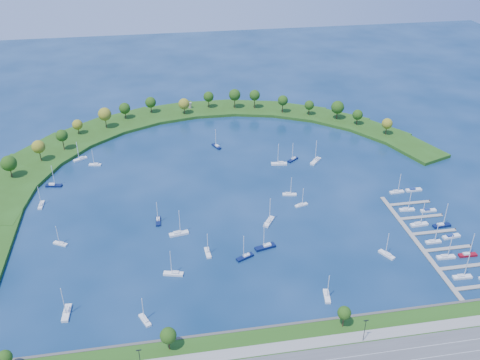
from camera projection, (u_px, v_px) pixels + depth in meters
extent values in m
plane|color=#082646|center=(233.00, 192.00, 286.03)|extent=(700.00, 700.00, 0.00)
cube|color=#474442|center=(275.00, 327.00, 197.94)|extent=(420.00, 1.20, 1.80)
cube|color=gray|center=(282.00, 347.00, 188.59)|extent=(420.00, 5.00, 0.12)
sphere|color=#164411|center=(5.00, 358.00, 176.82)|extent=(5.20, 5.20, 5.20)
cylinder|color=#382314|center=(169.00, 344.00, 186.56)|extent=(0.56, 0.56, 5.25)
sphere|color=#164411|center=(168.00, 336.00, 184.66)|extent=(6.00, 6.00, 6.00)
cylinder|color=#382314|center=(343.00, 321.00, 196.03)|extent=(0.56, 0.56, 5.60)
sphere|color=#164411|center=(344.00, 313.00, 194.12)|extent=(5.20, 5.20, 5.20)
cylinder|color=black|center=(365.00, 331.00, 188.84)|extent=(0.24, 0.24, 10.00)
cube|color=#274B14|center=(18.00, 175.00, 300.17)|extent=(50.23, 54.30, 2.00)
cube|color=#274B14|center=(51.00, 152.00, 325.44)|extent=(54.07, 56.09, 2.00)
cube|color=#274B14|center=(88.00, 135.00, 347.90)|extent=(55.20, 54.07, 2.00)
cube|color=#274B14|center=(128.00, 122.00, 366.26)|extent=(53.65, 48.47, 2.00)
cube|color=#274B14|center=(169.00, 113.00, 379.45)|extent=(49.62, 39.75, 2.00)
cube|color=#274B14|center=(210.00, 109.00, 386.71)|extent=(44.32, 29.96, 2.00)
cube|color=#274B14|center=(252.00, 108.00, 387.62)|extent=(49.49, 38.05, 2.00)
cube|color=#274B14|center=(293.00, 112.00, 382.12)|extent=(51.13, 44.12, 2.00)
cube|color=#274B14|center=(334.00, 119.00, 370.54)|extent=(49.19, 47.96, 2.00)
cube|color=#274B14|center=(374.00, 130.00, 353.54)|extent=(43.90, 49.49, 2.00)
cube|color=#274B14|center=(411.00, 147.00, 332.11)|extent=(35.67, 48.74, 2.00)
cylinder|color=#382314|center=(11.00, 172.00, 294.26)|extent=(0.56, 0.56, 7.05)
sphere|color=#164411|center=(9.00, 163.00, 291.63)|extent=(8.83, 8.83, 8.83)
cylinder|color=#382314|center=(40.00, 155.00, 310.95)|extent=(0.56, 0.56, 7.94)
sphere|color=olive|center=(38.00, 147.00, 308.19)|extent=(7.87, 7.87, 7.87)
cylinder|color=#382314|center=(63.00, 144.00, 323.95)|extent=(0.56, 0.56, 8.33)
sphere|color=#164411|center=(62.00, 135.00, 321.15)|extent=(7.34, 7.34, 7.34)
cylinder|color=#382314|center=(78.00, 130.00, 345.03)|extent=(0.56, 0.56, 5.33)
sphere|color=olive|center=(77.00, 125.00, 343.03)|extent=(6.80, 6.80, 6.80)
cylinder|color=#382314|center=(106.00, 122.00, 352.67)|extent=(0.56, 0.56, 8.32)
sphere|color=olive|center=(105.00, 114.00, 349.72)|extent=(8.85, 8.85, 8.85)
cylinder|color=#382314|center=(125.00, 114.00, 367.39)|extent=(0.56, 0.56, 6.04)
sphere|color=#164411|center=(125.00, 108.00, 365.10)|extent=(7.87, 7.87, 7.87)
cylinder|color=#382314|center=(151.00, 109.00, 376.29)|extent=(0.56, 0.56, 6.49)
sphere|color=#164411|center=(151.00, 102.00, 373.90)|extent=(7.75, 7.75, 7.75)
cylinder|color=#382314|center=(184.00, 110.00, 374.79)|extent=(0.56, 0.56, 5.99)
sphere|color=olive|center=(184.00, 104.00, 372.51)|extent=(7.93, 7.93, 7.93)
cylinder|color=#382314|center=(209.00, 103.00, 384.51)|extent=(0.56, 0.56, 7.15)
sphere|color=#164411|center=(209.00, 97.00, 381.99)|extent=(7.52, 7.52, 7.52)
cylinder|color=#382314|center=(235.00, 103.00, 383.50)|extent=(0.56, 0.56, 8.62)
sphere|color=#164411|center=(235.00, 95.00, 380.51)|extent=(8.50, 8.50, 8.50)
cylinder|color=#382314|center=(255.00, 103.00, 383.20)|extent=(0.56, 0.56, 8.61)
sphere|color=#164411|center=(255.00, 95.00, 380.29)|extent=(7.74, 7.74, 7.74)
cylinder|color=#382314|center=(283.00, 108.00, 376.04)|extent=(0.56, 0.56, 7.98)
sphere|color=#164411|center=(283.00, 100.00, 373.32)|extent=(7.33, 7.33, 7.33)
cylinder|color=#382314|center=(309.00, 111.00, 372.97)|extent=(0.56, 0.56, 6.10)
sphere|color=#164411|center=(309.00, 105.00, 370.79)|extent=(6.75, 6.75, 6.75)
cylinder|color=#382314|center=(337.00, 114.00, 366.36)|extent=(0.56, 0.56, 6.95)
sphere|color=#164411|center=(338.00, 107.00, 363.73)|extent=(9.10, 9.10, 9.10)
cylinder|color=#382314|center=(357.00, 121.00, 358.08)|extent=(0.56, 0.56, 5.92)
sphere|color=#164411|center=(358.00, 115.00, 355.91)|extent=(7.05, 7.05, 7.05)
cylinder|color=#382314|center=(386.00, 130.00, 343.84)|extent=(0.56, 0.56, 6.51)
sphere|color=olive|center=(387.00, 124.00, 341.53)|extent=(7.00, 7.00, 7.00)
cylinder|color=gray|center=(190.00, 106.00, 384.63)|extent=(2.20, 2.20, 4.01)
cylinder|color=gray|center=(190.00, 103.00, 383.56)|extent=(2.60, 2.60, 0.30)
cube|color=gray|center=(417.00, 243.00, 245.18)|extent=(2.20, 82.00, 0.40)
cube|color=gray|center=(464.00, 266.00, 230.03)|extent=(22.00, 2.00, 0.40)
cube|color=gray|center=(448.00, 248.00, 241.31)|extent=(22.00, 2.00, 0.40)
cylinder|color=#382314|center=(470.00, 246.00, 242.79)|extent=(0.36, 0.36, 1.60)
cube|color=gray|center=(434.00, 232.00, 252.60)|extent=(22.00, 2.00, 0.40)
cylinder|color=#382314|center=(455.00, 229.00, 254.08)|extent=(0.36, 0.36, 1.60)
cube|color=gray|center=(422.00, 217.00, 263.89)|extent=(22.00, 2.00, 0.40)
cylinder|color=#382314|center=(442.00, 214.00, 265.37)|extent=(0.36, 0.36, 1.60)
cube|color=gray|center=(410.00, 203.00, 275.17)|extent=(22.00, 2.00, 0.40)
cylinder|color=#382314|center=(429.00, 201.00, 276.65)|extent=(0.36, 0.36, 1.60)
cube|color=white|center=(327.00, 296.00, 213.29)|extent=(3.64, 8.34, 0.97)
cube|color=silver|center=(327.00, 293.00, 213.58)|extent=(2.05, 3.06, 0.68)
cylinder|color=silver|center=(328.00, 286.00, 209.78)|extent=(0.32, 0.32, 10.90)
cube|color=white|center=(67.00, 313.00, 204.95)|extent=(3.15, 9.53, 1.13)
cube|color=silver|center=(67.00, 310.00, 205.28)|extent=(2.02, 3.39, 0.79)
cylinder|color=silver|center=(63.00, 301.00, 200.86)|extent=(0.32, 0.32, 12.69)
cube|color=white|center=(290.00, 194.00, 282.58)|extent=(7.78, 3.41, 0.90)
cube|color=silver|center=(288.00, 193.00, 282.20)|extent=(2.85, 1.92, 0.63)
cylinder|color=silver|center=(291.00, 186.00, 279.82)|extent=(0.32, 0.32, 10.16)
cube|color=white|center=(316.00, 161.00, 315.77)|extent=(8.72, 9.14, 1.19)
cube|color=silver|center=(316.00, 159.00, 315.99)|extent=(3.77, 3.85, 0.83)
cylinder|color=silver|center=(316.00, 151.00, 311.58)|extent=(0.32, 0.32, 13.33)
cube|color=white|center=(279.00, 164.00, 312.91)|extent=(9.58, 3.76, 1.12)
cube|color=silver|center=(281.00, 162.00, 312.48)|extent=(3.47, 2.22, 0.78)
cylinder|color=silver|center=(278.00, 154.00, 309.48)|extent=(0.32, 0.32, 12.59)
cube|color=#0A1540|center=(216.00, 146.00, 333.45)|extent=(5.49, 8.57, 1.00)
cube|color=silver|center=(217.00, 146.00, 332.42)|extent=(2.67, 3.33, 0.70)
cylinder|color=silver|center=(216.00, 137.00, 330.88)|extent=(0.32, 0.32, 11.25)
cube|color=white|center=(301.00, 205.00, 273.36)|extent=(7.32, 3.83, 0.85)
cube|color=silver|center=(300.00, 204.00, 272.73)|extent=(2.75, 2.00, 0.59)
cylinder|color=silver|center=(303.00, 196.00, 270.99)|extent=(0.32, 0.32, 9.52)
cube|color=white|center=(80.00, 159.00, 318.21)|extent=(8.37, 6.31, 1.00)
cube|color=silver|center=(81.00, 158.00, 318.26)|extent=(3.35, 2.91, 0.70)
cylinder|color=silver|center=(78.00, 150.00, 314.78)|extent=(0.32, 0.32, 11.28)
cube|color=white|center=(269.00, 222.00, 259.81)|extent=(7.34, 9.24, 1.12)
cube|color=silver|center=(268.00, 221.00, 258.60)|extent=(3.33, 3.74, 0.79)
cylinder|color=silver|center=(270.00, 209.00, 256.99)|extent=(0.32, 0.32, 12.62)
cube|color=white|center=(179.00, 234.00, 250.98)|extent=(9.63, 4.17, 1.12)
cube|color=silver|center=(177.00, 232.00, 250.24)|extent=(3.53, 2.36, 0.78)
cylinder|color=silver|center=(180.00, 222.00, 247.79)|extent=(0.32, 0.32, 12.58)
cube|color=#0A1540|center=(158.00, 221.00, 260.35)|extent=(2.52, 8.26, 0.98)
cube|color=silver|center=(158.00, 219.00, 260.64)|extent=(1.69, 2.91, 0.69)
cylinder|color=silver|center=(157.00, 212.00, 256.79)|extent=(0.32, 0.32, 11.07)
cube|color=#0A1540|center=(293.00, 160.00, 317.59)|extent=(7.74, 6.74, 0.97)
cube|color=silver|center=(294.00, 158.00, 317.70)|extent=(3.20, 2.98, 0.68)
cylinder|color=silver|center=(293.00, 151.00, 314.23)|extent=(0.32, 0.32, 10.89)
cube|color=white|center=(387.00, 255.00, 237.02)|extent=(5.80, 8.17, 0.97)
cube|color=silver|center=(388.00, 254.00, 236.06)|extent=(2.73, 3.23, 0.68)
cylinder|color=silver|center=(387.00, 243.00, 234.51)|extent=(0.32, 0.32, 10.88)
cube|color=#0A1540|center=(265.00, 247.00, 241.71)|extent=(10.28, 4.99, 1.19)
cube|color=silver|center=(267.00, 245.00, 241.54)|extent=(3.82, 2.69, 0.83)
cylinder|color=silver|center=(264.00, 235.00, 237.82)|extent=(0.32, 0.32, 13.37)
cube|color=white|center=(95.00, 165.00, 312.17)|extent=(7.41, 3.43, 0.86)
cube|color=silver|center=(96.00, 164.00, 311.78)|extent=(2.74, 1.89, 0.60)
cylinder|color=silver|center=(93.00, 157.00, 309.57)|extent=(0.32, 0.32, 9.66)
cube|color=white|center=(60.00, 244.00, 244.25)|extent=(7.03, 5.13, 0.84)
cube|color=silver|center=(61.00, 243.00, 243.69)|extent=(2.80, 2.39, 0.59)
cylinder|color=silver|center=(57.00, 235.00, 241.86)|extent=(0.32, 0.32, 9.41)
cube|color=#0A1540|center=(54.00, 186.00, 290.63)|extent=(9.18, 3.98, 1.07)
cube|color=silver|center=(52.00, 184.00, 290.19)|extent=(3.36, 2.25, 0.75)
cylinder|color=silver|center=(53.00, 175.00, 287.39)|extent=(0.32, 0.32, 12.00)
cube|color=white|center=(208.00, 253.00, 238.18)|extent=(2.59, 7.91, 0.94)
cube|color=silver|center=(207.00, 250.00, 238.45)|extent=(1.67, 2.81, 0.66)
cylinder|color=silver|center=(208.00, 244.00, 234.80)|extent=(0.32, 0.32, 10.53)
cube|color=#0A1540|center=(245.00, 257.00, 235.39)|extent=(8.62, 5.65, 1.01)
cube|color=silver|center=(246.00, 255.00, 235.38)|extent=(3.36, 2.73, 0.71)
cylinder|color=silver|center=(244.00, 247.00, 231.99)|extent=(0.32, 0.32, 11.35)
cube|color=white|center=(145.00, 320.00, 201.71)|extent=(5.10, 7.78, 0.91)
cube|color=silver|center=(146.00, 320.00, 200.78)|extent=(2.46, 3.03, 0.64)
cylinder|color=silver|center=(143.00, 309.00, 199.37)|extent=(0.32, 0.32, 10.24)
cube|color=white|center=(173.00, 274.00, 225.47)|extent=(8.90, 4.51, 1.03)
cube|color=silver|center=(175.00, 272.00, 224.97)|extent=(3.33, 2.39, 0.72)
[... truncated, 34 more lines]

